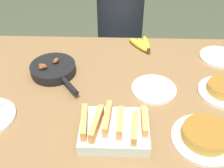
# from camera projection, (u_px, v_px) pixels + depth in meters

# --- Properties ---
(dining_table) EXTENTS (1.75, 0.98, 0.72)m
(dining_table) POSITION_uv_depth(u_px,v_px,m) (112.00, 101.00, 1.41)
(dining_table) COLOR olive
(dining_table) RESTS_ON ground_plane
(banana_bunch) EXTENTS (0.14, 0.19, 0.04)m
(banana_bunch) POSITION_uv_depth(u_px,v_px,m) (143.00, 45.00, 1.64)
(banana_bunch) COLOR yellow
(banana_bunch) RESTS_ON dining_table
(melon_tray) EXTENTS (0.27, 0.22, 0.10)m
(melon_tray) POSITION_uv_depth(u_px,v_px,m) (114.00, 128.00, 1.11)
(melon_tray) COLOR silver
(melon_tray) RESTS_ON dining_table
(skillet) EXTENTS (0.27, 0.32, 0.08)m
(skillet) POSITION_uv_depth(u_px,v_px,m) (53.00, 69.00, 1.44)
(skillet) COLOR black
(skillet) RESTS_ON dining_table
(frittata_plate_center) EXTENTS (0.26, 0.26, 0.06)m
(frittata_plate_center) POSITION_uv_depth(u_px,v_px,m) (205.00, 136.00, 1.10)
(frittata_plate_center) COLOR white
(frittata_plate_center) RESTS_ON dining_table
(frittata_plate_side) EXTENTS (0.23, 0.23, 0.06)m
(frittata_plate_side) POSITION_uv_depth(u_px,v_px,m) (224.00, 90.00, 1.32)
(frittata_plate_side) COLOR white
(frittata_plate_side) RESTS_ON dining_table
(empty_plate_far_left) EXTENTS (0.21, 0.21, 0.02)m
(empty_plate_far_left) POSITION_uv_depth(u_px,v_px,m) (219.00, 57.00, 1.56)
(empty_plate_far_left) COLOR white
(empty_plate_far_left) RESTS_ON dining_table
(empty_plate_far_right) EXTENTS (0.21, 0.21, 0.02)m
(empty_plate_far_right) POSITION_uv_depth(u_px,v_px,m) (154.00, 89.00, 1.34)
(empty_plate_far_right) COLOR white
(empty_plate_far_right) RESTS_ON dining_table
(person_figure) EXTENTS (0.35, 0.35, 1.18)m
(person_figure) POSITION_uv_depth(u_px,v_px,m) (120.00, 47.00, 2.09)
(person_figure) COLOR black
(person_figure) RESTS_ON ground_plane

